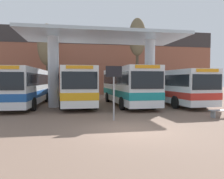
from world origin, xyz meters
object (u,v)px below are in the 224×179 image
at_px(transit_bus_left_bay, 26,85).
at_px(poplar_tree_behind_right, 47,46).
at_px(transit_bus_right_bay, 127,85).
at_px(info_sign_platform, 114,82).
at_px(parked_car_street, 145,88).
at_px(transit_bus_center_bay, 77,85).
at_px(transit_bus_far_right_bay, 170,86).
at_px(poplar_tree_behind_left, 137,38).

bearing_deg(transit_bus_left_bay, poplar_tree_behind_right, -92.81).
bearing_deg(transit_bus_right_bay, poplar_tree_behind_right, -52.45).
height_order(transit_bus_left_bay, transit_bus_right_bay, transit_bus_right_bay).
xyz_separation_m(info_sign_platform, parked_car_street, (7.63, 17.11, -1.07)).
distance_m(transit_bus_center_bay, poplar_tree_behind_right, 10.56).
bearing_deg(transit_bus_left_bay, transit_bus_far_right_bay, 179.60).
distance_m(transit_bus_right_bay, poplar_tree_behind_left, 11.34).
xyz_separation_m(transit_bus_right_bay, parked_car_street, (5.08, 9.97, -0.74)).
xyz_separation_m(transit_bus_right_bay, transit_bus_far_right_bay, (4.22, 0.23, -0.11)).
bearing_deg(poplar_tree_behind_left, transit_bus_right_bay, -112.19).
relative_size(poplar_tree_behind_left, poplar_tree_behind_right, 1.11).
bearing_deg(transit_bus_far_right_bay, info_sign_platform, 45.39).
distance_m(transit_bus_left_bay, poplar_tree_behind_right, 10.12).
xyz_separation_m(transit_bus_center_bay, parked_car_street, (9.46, 8.97, -0.73)).
distance_m(transit_bus_center_bay, info_sign_platform, 8.35).
bearing_deg(transit_bus_center_bay, transit_bus_left_bay, 1.10).
bearing_deg(poplar_tree_behind_left, poplar_tree_behind_right, 176.10).
bearing_deg(transit_bus_right_bay, transit_bus_left_bay, -7.13).
relative_size(transit_bus_right_bay, poplar_tree_behind_right, 1.11).
distance_m(transit_bus_far_right_bay, poplar_tree_behind_right, 16.15).
xyz_separation_m(transit_bus_left_bay, transit_bus_far_right_bay, (12.92, -0.64, -0.06)).
relative_size(transit_bus_far_right_bay, info_sign_platform, 3.69).
height_order(poplar_tree_behind_left, poplar_tree_behind_right, poplar_tree_behind_left).
bearing_deg(transit_bus_right_bay, transit_bus_center_bay, -14.28).
bearing_deg(transit_bus_far_right_bay, poplar_tree_behind_left, -88.36).
distance_m(transit_bus_left_bay, transit_bus_right_bay, 8.75).
height_order(transit_bus_left_bay, parked_car_street, transit_bus_left_bay).
bearing_deg(transit_bus_center_bay, poplar_tree_behind_left, -135.90).
height_order(transit_bus_center_bay, poplar_tree_behind_left, poplar_tree_behind_left).
relative_size(transit_bus_right_bay, transit_bus_far_right_bay, 0.93).
bearing_deg(poplar_tree_behind_left, transit_bus_center_bay, -135.27).
distance_m(transit_bus_left_bay, parked_car_street, 16.53).
xyz_separation_m(transit_bus_far_right_bay, poplar_tree_behind_right, (-12.11, 9.52, 4.86)).
bearing_deg(transit_bus_right_bay, transit_bus_far_right_bay, -178.34).
bearing_deg(poplar_tree_behind_left, info_sign_platform, -111.07).
distance_m(transit_bus_right_bay, parked_car_street, 11.21).
relative_size(transit_bus_left_bay, parked_car_street, 2.48).
relative_size(transit_bus_left_bay, info_sign_platform, 3.60).
distance_m(info_sign_platform, poplar_tree_behind_right, 18.26).
relative_size(transit_bus_left_bay, transit_bus_center_bay, 0.98).
xyz_separation_m(info_sign_platform, poplar_tree_behind_right, (-5.34, 16.89, 4.42)).
bearing_deg(parked_car_street, poplar_tree_behind_right, -177.15).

